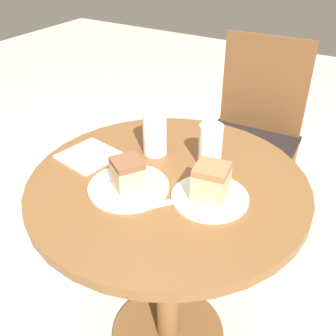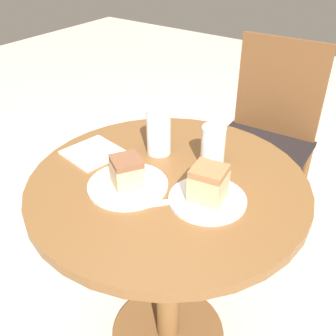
% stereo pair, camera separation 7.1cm
% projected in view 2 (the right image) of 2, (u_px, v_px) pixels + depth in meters
% --- Properties ---
extents(ground_plane, '(8.00, 8.00, 0.00)m').
position_uv_depth(ground_plane, '(168.00, 335.00, 1.54)').
color(ground_plane, beige).
extents(table, '(0.81, 0.81, 0.74)m').
position_uv_depth(table, '(168.00, 228.00, 1.23)').
color(table, brown).
rests_on(table, ground_plane).
extents(chair, '(0.46, 0.49, 0.93)m').
position_uv_depth(chair, '(263.00, 139.00, 1.85)').
color(chair, brown).
rests_on(chair, ground_plane).
extents(plate_near, '(0.23, 0.23, 0.01)m').
position_uv_depth(plate_near, '(128.00, 185.00, 1.10)').
color(plate_near, silver).
rests_on(plate_near, table).
extents(plate_far, '(0.21, 0.21, 0.01)m').
position_uv_depth(plate_far, '(207.00, 199.00, 1.05)').
color(plate_far, silver).
rests_on(plate_far, table).
extents(cake_slice_near, '(0.11, 0.11, 0.08)m').
position_uv_depth(cake_slice_near, '(127.00, 172.00, 1.07)').
color(cake_slice_near, tan).
rests_on(cake_slice_near, plate_near).
extents(cake_slice_far, '(0.10, 0.10, 0.09)m').
position_uv_depth(cake_slice_far, '(208.00, 183.00, 1.02)').
color(cake_slice_far, tan).
rests_on(cake_slice_far, plate_far).
extents(glass_lemonade, '(0.07, 0.07, 0.13)m').
position_uv_depth(glass_lemonade, '(213.00, 148.00, 1.16)').
color(glass_lemonade, silver).
rests_on(glass_lemonade, table).
extents(glass_water, '(0.08, 0.08, 0.15)m').
position_uv_depth(glass_water, '(159.00, 133.00, 1.22)').
color(glass_water, silver).
rests_on(glass_water, table).
extents(napkin_stack, '(0.18, 0.18, 0.01)m').
position_uv_depth(napkin_stack, '(93.00, 153.00, 1.25)').
color(napkin_stack, white).
rests_on(napkin_stack, table).
extents(fork, '(0.12, 0.13, 0.00)m').
position_uv_depth(fork, '(170.00, 202.00, 1.04)').
color(fork, silver).
rests_on(fork, table).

